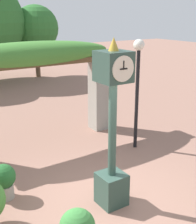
% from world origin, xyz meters
% --- Properties ---
extents(ground_plane, '(60.00, 60.00, 0.00)m').
position_xyz_m(ground_plane, '(0.00, 0.00, 0.00)').
color(ground_plane, '#8E6656').
extents(pedestal_clock, '(0.55, 0.60, 3.35)m').
position_xyz_m(pedestal_clock, '(0.07, -0.09, 1.61)').
color(pedestal_clock, '#2D473D').
rests_on(pedestal_clock, ground).
extents(pergola, '(5.67, 1.13, 3.00)m').
position_xyz_m(pergola, '(0.00, 3.71, 2.29)').
color(pergola, gray).
rests_on(pergola, ground).
extents(potted_plant_near_left, '(0.52, 0.52, 0.77)m').
position_xyz_m(potted_plant_near_left, '(-1.71, 1.31, 0.42)').
color(potted_plant_near_left, gray).
rests_on(potted_plant_near_left, ground).
extents(lamp_post, '(0.30, 0.30, 3.08)m').
position_xyz_m(lamp_post, '(2.29, 1.82, 2.15)').
color(lamp_post, black).
rests_on(lamp_post, ground).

